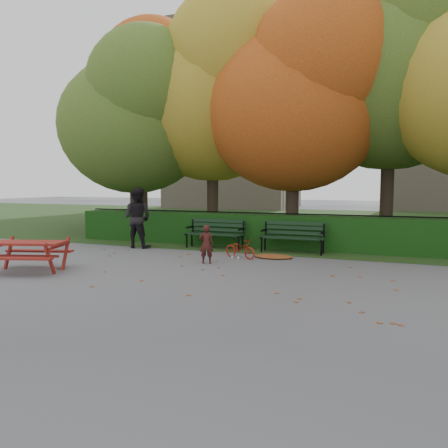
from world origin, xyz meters
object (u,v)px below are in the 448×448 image
at_px(tree_f, 145,103).
at_px(bench_left, 216,231).
at_px(picnic_table, 28,248).
at_px(bicycle, 240,249).
at_px(tree_d, 404,60).
at_px(tree_a, 138,115).
at_px(tree_b, 219,91).
at_px(child, 206,244).
at_px(adult, 137,218).
at_px(bench_right, 293,235).
at_px(tree_c, 302,96).

bearing_deg(tree_f, bench_left, -43.51).
height_order(picnic_table, bicycle, picnic_table).
bearing_deg(tree_d, tree_a, -169.67).
height_order(bench_left, bicycle, bench_left).
height_order(tree_b, tree_d, tree_d).
distance_m(tree_f, child, 11.63).
bearing_deg(tree_d, picnic_table, -132.53).
bearing_deg(picnic_table, tree_b, 62.47).
distance_m(tree_f, bicycle, 11.38).
bearing_deg(adult, tree_d, -151.90).
bearing_deg(bench_left, tree_d, 34.26).
distance_m(tree_a, bench_left, 5.89).
distance_m(tree_d, bench_left, 8.31).
relative_size(tree_a, tree_f, 0.81).
xyz_separation_m(tree_a, bench_right, (6.29, -1.88, -4.00)).
distance_m(tree_c, tree_f, 8.66).
height_order(bench_left, adult, adult).
bearing_deg(bench_left, tree_b, 110.58).
distance_m(bench_left, bench_right, 2.40).
xyz_separation_m(bench_left, child, (0.79, -2.48, -0.04)).
bearing_deg(tree_a, tree_d, 10.33).
relative_size(tree_f, adult, 4.96).
xyz_separation_m(tree_d, adult, (-7.45, -4.33, -5.05)).
bearing_deg(tree_c, bicycle, -102.42).
xyz_separation_m(tree_c, picnic_table, (-4.66, -7.12, -4.30)).
distance_m(tree_a, tree_c, 6.04).
distance_m(child, bicycle, 1.17).
distance_m(tree_d, bench_right, 7.07).
bearing_deg(bench_left, adult, -160.58).
height_order(tree_c, bicycle, tree_c).
xyz_separation_m(tree_b, tree_f, (-4.69, 2.49, 0.29)).
bearing_deg(bench_right, tree_a, 163.39).
bearing_deg(adult, bench_left, -162.64).
distance_m(tree_a, bicycle, 7.51).
distance_m(tree_c, bench_left, 5.31).
relative_size(tree_f, child, 9.57).
distance_m(tree_c, adult, 6.63).
bearing_deg(tree_a, tree_f, 117.98).
bearing_deg(adult, bench_right, -172.33).
bearing_deg(bench_right, adult, -170.27).
xyz_separation_m(tree_b, adult, (-1.13, -3.85, -4.48)).
bearing_deg(tree_c, tree_f, 157.65).
xyz_separation_m(bench_right, picnic_table, (-4.92, -4.86, 0.01)).
height_order(tree_b, child, tree_b).
relative_size(tree_b, bench_left, 4.88).
bearing_deg(tree_a, bench_left, -25.76).
relative_size(tree_a, adult, 4.04).
bearing_deg(tree_b, bench_right, -40.67).
height_order(tree_a, tree_d, tree_d).
xyz_separation_m(tree_f, picnic_table, (3.31, -10.40, -5.17)).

